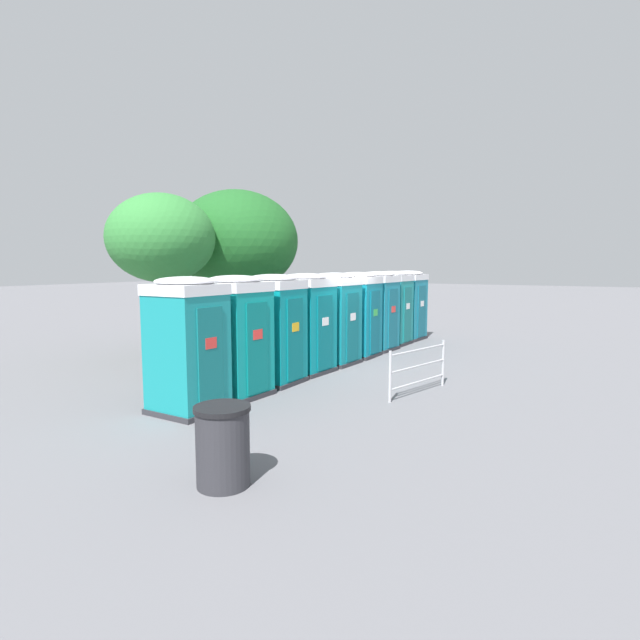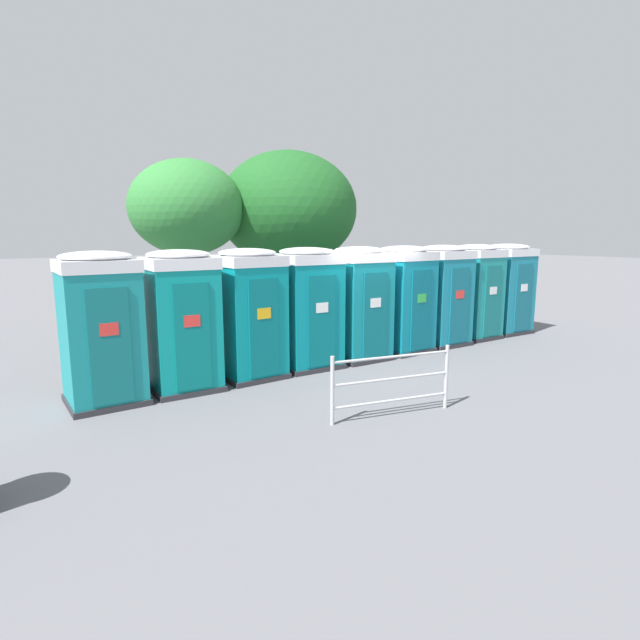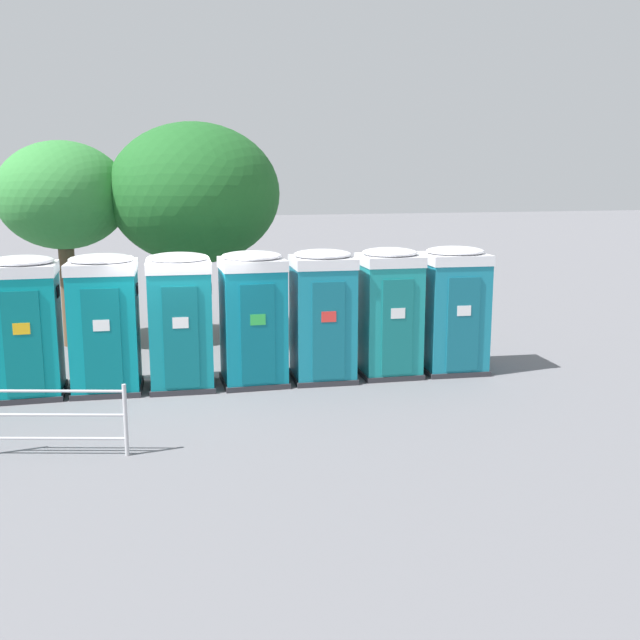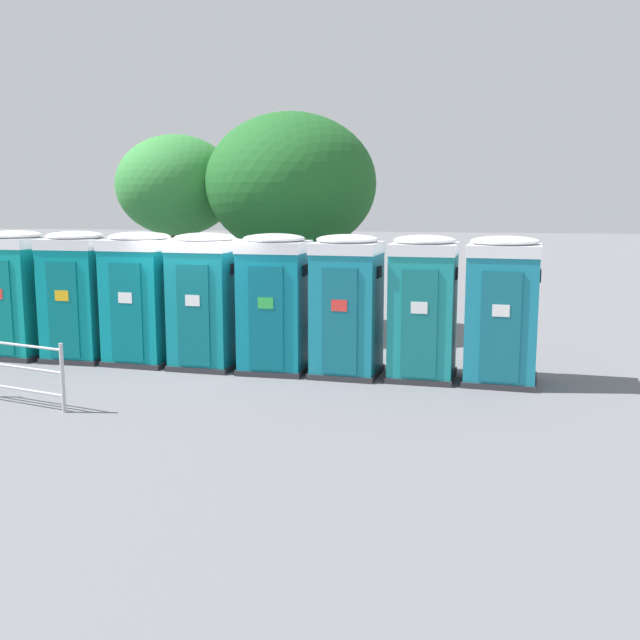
# 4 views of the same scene
# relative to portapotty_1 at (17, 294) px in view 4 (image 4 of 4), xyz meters

# --- Properties ---
(ground_plane) EXTENTS (120.00, 120.00, 0.00)m
(ground_plane) POSITION_rel_portapotty_1_xyz_m (4.06, -0.02, -1.28)
(ground_plane) COLOR slate
(portapotty_1) EXTENTS (1.28, 1.29, 2.54)m
(portapotty_1) POSITION_rel_portapotty_1_xyz_m (0.00, 0.00, 0.00)
(portapotty_1) COLOR #2D2D33
(portapotty_1) RESTS_ON ground
(portapotty_2) EXTENTS (1.20, 1.21, 2.54)m
(portapotty_2) POSITION_rel_portapotty_1_xyz_m (1.35, -0.02, -0.00)
(portapotty_2) COLOR #2D2D33
(portapotty_2) RESTS_ON ground
(portapotty_3) EXTENTS (1.33, 1.29, 2.54)m
(portapotty_3) POSITION_rel_portapotty_1_xyz_m (2.71, -0.08, -0.00)
(portapotty_3) COLOR #2D2D33
(portapotty_3) RESTS_ON ground
(portapotty_4) EXTENTS (1.26, 1.27, 2.54)m
(portapotty_4) POSITION_rel_portapotty_1_xyz_m (4.06, -0.19, -0.00)
(portapotty_4) COLOR #2D2D33
(portapotty_4) RESTS_ON ground
(portapotty_5) EXTENTS (1.22, 1.22, 2.54)m
(portapotty_5) POSITION_rel_portapotty_1_xyz_m (5.41, -0.26, -0.00)
(portapotty_5) COLOR #2D2D33
(portapotty_5) RESTS_ON ground
(portapotty_6) EXTENTS (1.26, 1.27, 2.54)m
(portapotty_6) POSITION_rel_portapotty_1_xyz_m (6.76, -0.31, 0.00)
(portapotty_6) COLOR #2D2D33
(portapotty_6) RESTS_ON ground
(portapotty_7) EXTENTS (1.22, 1.26, 2.54)m
(portapotty_7) POSITION_rel_portapotty_1_xyz_m (8.12, -0.31, 0.00)
(portapotty_7) COLOR #2D2D33
(portapotty_7) RESTS_ON ground
(portapotty_8) EXTENTS (1.33, 1.29, 2.54)m
(portapotty_8) POSITION_rel_portapotty_1_xyz_m (9.47, -0.38, -0.00)
(portapotty_8) COLOR #2D2D33
(portapotty_8) RESTS_ON ground
(street_tree_0) EXTENTS (2.93, 2.93, 4.70)m
(street_tree_0) POSITION_rel_portapotty_1_xyz_m (1.84, 4.04, 2.16)
(street_tree_0) COLOR brown
(street_tree_0) RESTS_ON ground
(street_tree_1) EXTENTS (3.96, 3.96, 5.14)m
(street_tree_1) POSITION_rel_portapotty_1_xyz_m (4.77, 3.77, 2.21)
(street_tree_1) COLOR brown
(street_tree_1) RESTS_ON ground
(event_barrier) EXTENTS (1.99, 0.59, 1.05)m
(event_barrier) POSITION_rel_portapotty_1_xyz_m (2.04, -3.27, -0.72)
(event_barrier) COLOR #B7B7BC
(event_barrier) RESTS_ON ground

